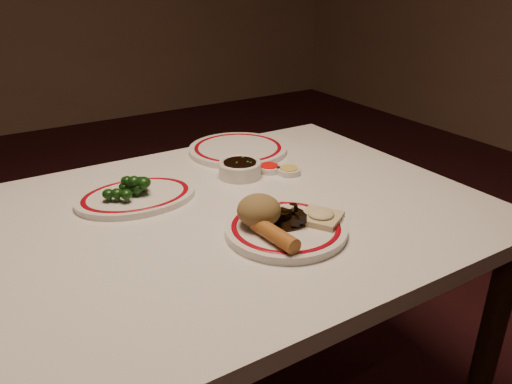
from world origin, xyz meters
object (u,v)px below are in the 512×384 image
Objects in this scene: fried_wonton at (321,216)px; broccoli_plate at (136,196)px; stirfry_heap at (281,215)px; soy_bowl at (240,169)px; main_plate at (286,229)px; broccoli_pile at (133,186)px; spring_roll at (275,235)px; rice_mound at (259,210)px; dining_table at (226,245)px.

fried_wonton reaches higher than broccoli_plate.
soy_bowl is at bearing 77.07° from stirfry_heap.
fried_wonton is 0.45m from broccoli_plate.
fried_wonton is 1.00× the size of soy_bowl.
main_plate is 0.04m from stirfry_heap.
stirfry_heap is (-0.07, 0.05, -0.00)m from fried_wonton.
soy_bowl is (0.29, -0.00, 0.01)m from broccoli_plate.
broccoli_pile is (-0.00, -0.00, 0.03)m from broccoli_plate.
rice_mound is at bearing 75.65° from spring_roll.
main_plate is 0.08m from fried_wonton.
dining_table is 3.90× the size of broccoli_plate.
main_plate is 2.48× the size of soy_bowl.
stirfry_heap is (0.07, 0.08, -0.01)m from spring_roll.
soy_bowl is (0.07, 0.29, -0.01)m from stirfry_heap.
rice_mound is 0.78× the size of broccoli_pile.
rice_mound is 0.32m from soy_bowl.
spring_roll is 1.07× the size of fried_wonton.
broccoli_plate is at bearing 123.09° from main_plate.
broccoli_plate is at bearing 126.89° from stirfry_heap.
dining_table is 10.59× the size of fried_wonton.
main_plate is 2.48× the size of fried_wonton.
stirfry_heap is (0.07, -0.13, 0.12)m from dining_table.
stirfry_heap reaches higher than dining_table.
broccoli_pile is at bearing 179.14° from soy_bowl.
soy_bowl is (0.13, 0.37, -0.01)m from spring_roll.
spring_roll is at bearing -142.98° from main_plate.
rice_mound is at bearing 143.58° from main_plate.
broccoli_plate is (-0.16, 0.16, 0.10)m from dining_table.
main_plate is 2.34× the size of broccoli_pile.
dining_table is 10.58× the size of soy_bowl.
broccoli_plate is at bearing 133.37° from dining_table.
stirfry_heap reaches higher than soy_bowl.
broccoli_pile is at bearing 120.29° from rice_mound.
spring_roll is at bearing -131.37° from stirfry_heap.
soy_bowl is at bearing 76.88° from main_plate.
fried_wonton is at bearing -53.50° from dining_table.
broccoli_plate reaches higher than dining_table.
fried_wonton is 0.34m from soy_bowl.
spring_roll is 1.01× the size of broccoli_pile.
fried_wonton is at bearing -14.56° from main_plate.
spring_roll is (-0.06, -0.04, 0.02)m from main_plate.
main_plate is 0.07m from rice_mound.
spring_roll is 0.10m from stirfry_heap.
dining_table is 0.26m from broccoli_pile.
rice_mound reaches higher than broccoli_plate.
soy_bowl is (0.12, 0.29, -0.03)m from rice_mound.
fried_wonton reaches higher than main_plate.
broccoli_pile is at bearing 134.12° from dining_table.
main_plate is at bearing -103.12° from soy_bowl.
spring_roll is 0.99× the size of stirfry_heap.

